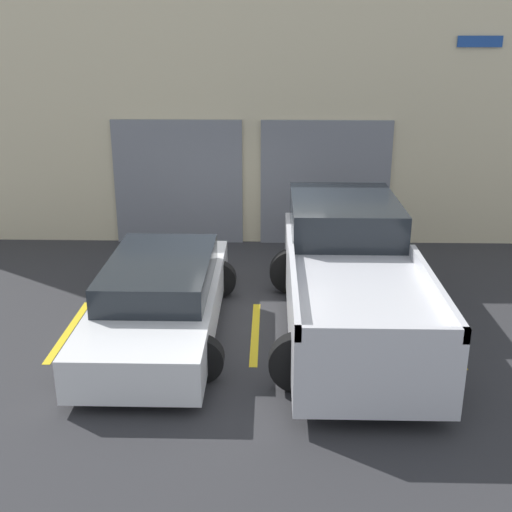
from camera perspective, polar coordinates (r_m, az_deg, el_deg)
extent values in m
plane|color=#2D2D30|center=(11.58, 0.14, -3.32)|extent=(28.00, 28.00, 0.00)
cube|color=beige|center=(14.07, 0.46, 13.05)|extent=(15.98, 0.60, 5.84)
cube|color=slate|center=(14.14, -6.92, 6.50)|extent=(2.79, 0.08, 2.70)
cube|color=slate|center=(14.04, 6.16, 6.44)|extent=(2.79, 0.08, 2.70)
cube|color=#1E4799|center=(14.27, 19.29, 17.56)|extent=(0.90, 0.03, 0.22)
cube|color=silver|center=(9.90, 8.49, -3.14)|extent=(1.93, 5.38, 0.99)
cube|color=#1E2328|center=(11.03, 7.81, 3.60)|extent=(1.78, 2.42, 0.59)
cube|color=silver|center=(8.49, 3.39, -2.60)|extent=(0.08, 2.96, 0.18)
cube|color=silver|center=(8.75, 15.63, -2.63)|extent=(0.08, 2.96, 0.18)
cube|color=silver|center=(7.27, 11.12, -6.88)|extent=(1.93, 0.08, 0.18)
cylinder|color=black|center=(11.50, 3.22, -1.38)|extent=(0.80, 0.22, 0.80)
cylinder|color=black|center=(11.68, 11.66, -1.43)|extent=(0.80, 0.22, 0.80)
cylinder|color=black|center=(8.46, 3.85, -9.42)|extent=(0.80, 0.22, 0.80)
cylinder|color=black|center=(8.71, 15.34, -9.24)|extent=(0.80, 0.22, 0.80)
cube|color=white|center=(10.08, -8.50, -4.40)|extent=(1.77, 4.73, 0.60)
cube|color=#1E2328|center=(9.99, -8.53, -1.43)|extent=(1.56, 2.60, 0.43)
cylinder|color=black|center=(11.60, -11.05, -1.94)|extent=(0.65, 0.22, 0.65)
cylinder|color=black|center=(11.37, -3.40, -2.05)|extent=(0.65, 0.22, 0.65)
cylinder|color=black|center=(9.02, -14.92, -8.71)|extent=(0.65, 0.22, 0.65)
cylinder|color=black|center=(8.72, -4.99, -9.10)|extent=(0.65, 0.22, 0.65)
cube|color=gold|center=(10.61, -16.29, -6.36)|extent=(0.12, 2.20, 0.01)
cube|color=gold|center=(10.12, -0.07, -6.81)|extent=(0.12, 2.20, 0.01)
cube|color=gold|center=(10.47, 16.37, -6.71)|extent=(0.12, 2.20, 0.01)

